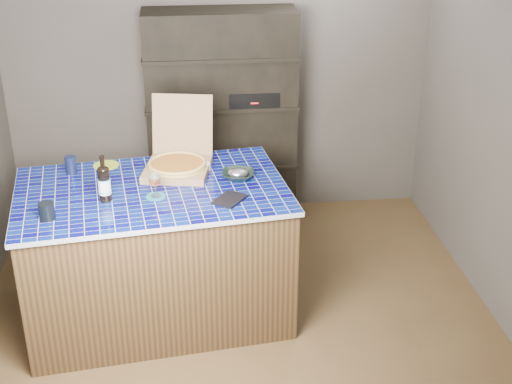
{
  "coord_description": "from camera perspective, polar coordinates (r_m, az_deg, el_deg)",
  "views": [
    {
      "loc": [
        -0.31,
        -3.99,
        2.88
      ],
      "look_at": [
        0.12,
        0.0,
        0.97
      ],
      "focal_mm": 50.0,
      "sensor_mm": 36.0,
      "label": 1
    }
  ],
  "objects": [
    {
      "name": "kitchen_island",
      "position": [
        4.82,
        -8.0,
        -4.8
      ],
      "size": [
        1.84,
        1.29,
        0.94
      ],
      "rotation": [
        0.0,
        0.0,
        0.13
      ],
      "color": "#4C371E",
      "rests_on": "floor"
    },
    {
      "name": "green_trivet",
      "position": [
        5.0,
        -11.9,
        2.11
      ],
      "size": [
        0.18,
        0.18,
        0.01
      ],
      "primitive_type": "cylinder",
      "color": "#AAC229",
      "rests_on": "kitchen_island"
    },
    {
      "name": "navy_cup",
      "position": [
        4.92,
        -14.59,
        2.12
      ],
      "size": [
        0.07,
        0.07,
        0.12
      ],
      "primitive_type": "cylinder",
      "color": "black",
      "rests_on": "kitchen_island"
    },
    {
      "name": "wine_glass",
      "position": [
        4.44,
        -8.1,
        0.98
      ],
      "size": [
        0.07,
        0.07,
        0.16
      ],
      "color": "white",
      "rests_on": "teal_trivet"
    },
    {
      "name": "teal_trivet",
      "position": [
        4.49,
        -8.01,
        -0.36
      ],
      "size": [
        0.13,
        0.13,
        0.01
      ],
      "primitive_type": "cylinder",
      "color": "#196C82",
      "rests_on": "kitchen_island"
    },
    {
      "name": "room",
      "position": [
        4.32,
        -1.58,
        3.29
      ],
      "size": [
        3.5,
        3.5,
        3.5
      ],
      "color": "brown",
      "rests_on": "ground"
    },
    {
      "name": "tumbler",
      "position": [
        4.33,
        -16.4,
        -1.48
      ],
      "size": [
        0.09,
        0.09,
        0.1
      ],
      "primitive_type": "cylinder",
      "color": "black",
      "rests_on": "kitchen_island"
    },
    {
      "name": "foil_contents",
      "position": [
        4.69,
        -1.45,
        1.54
      ],
      "size": [
        0.14,
        0.11,
        0.06
      ],
      "primitive_type": "ellipsoid",
      "color": "#AFADB8",
      "rests_on": "bowl"
    },
    {
      "name": "mead_bottle",
      "position": [
        4.45,
        -12.05,
        0.7
      ],
      "size": [
        0.08,
        0.08,
        0.3
      ],
      "color": "black",
      "rests_on": "kitchen_island"
    },
    {
      "name": "bowl",
      "position": [
        4.69,
        -1.44,
        1.38
      ],
      "size": [
        0.24,
        0.24,
        0.05
      ],
      "primitive_type": "imported",
      "rotation": [
        0.0,
        0.0,
        -0.17
      ],
      "color": "black",
      "rests_on": "kitchen_island"
    },
    {
      "name": "shelving_unit",
      "position": [
        5.87,
        -2.72,
        5.75
      ],
      "size": [
        1.2,
        0.41,
        1.8
      ],
      "color": "black",
      "rests_on": "floor"
    },
    {
      "name": "pizza_box",
      "position": [
        4.82,
        -6.28,
        2.39
      ],
      "size": [
        0.51,
        0.58,
        0.46
      ],
      "rotation": [
        0.0,
        0.0,
        -0.19
      ],
      "color": "#91644A",
      "rests_on": "kitchen_island"
    },
    {
      "name": "dvd_case",
      "position": [
        4.4,
        -2.11,
        -0.59
      ],
      "size": [
        0.24,
        0.25,
        0.02
      ],
      "primitive_type": "cube",
      "rotation": [
        0.0,
        0.0,
        -0.62
      ],
      "color": "black",
      "rests_on": "kitchen_island"
    },
    {
      "name": "white_jar",
      "position": [
        4.82,
        -4.03,
        2.04
      ],
      "size": [
        0.06,
        0.06,
        0.05
      ],
      "primitive_type": "cylinder",
      "color": "silver",
      "rests_on": "kitchen_island"
    }
  ]
}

